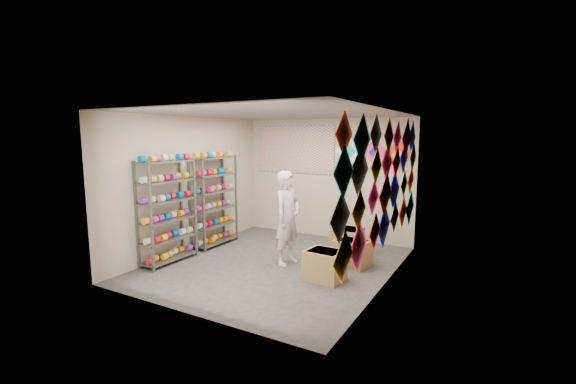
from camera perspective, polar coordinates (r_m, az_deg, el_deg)
The scene contains 12 objects.
ground at distance 7.15m, azimuth -1.91°, elevation -10.62°, with size 4.50×4.50×0.00m, color #2E2B28.
room_walls at distance 6.79m, azimuth -1.98°, elevation 2.62°, with size 4.50×4.50×4.50m.
shelf_rack_front at distance 7.36m, azimuth -17.44°, elevation -2.79°, with size 0.40×1.10×1.90m, color #4C5147.
shelf_rack_back at distance 8.28m, azimuth -10.89°, elevation -1.34°, with size 0.40×1.10×1.90m, color #4C5147.
string_spools at distance 7.79m, azimuth -13.99°, elevation -1.33°, with size 0.12×2.36×0.12m.
kite_wall_display at distance 6.03m, azimuth 14.40°, elevation 1.46°, with size 0.06×4.23×2.04m.
back_wall_kites at distance 8.39m, azimuth 12.34°, elevation 5.67°, with size 1.70×0.02×0.71m.
poster at distance 9.10m, azimuth 1.03°, elevation 6.32°, with size 2.00×0.01×1.10m, color #634596.
shopkeeper at distance 6.95m, azimuth -0.05°, elevation -3.87°, with size 0.47×0.66×1.70m, color beige.
carton_a at distance 6.36m, azimuth 5.47°, elevation -10.74°, with size 0.59×0.49×0.49m, color olive.
carton_b at distance 7.08m, azimuth 9.49°, elevation -8.91°, with size 0.57×0.47×0.47m, color olive.
carton_c at distance 7.70m, azimuth 8.71°, elevation -7.27°, with size 0.54×0.60×0.52m, color olive.
Camera 1 is at (3.52, -5.77, 2.32)m, focal length 24.00 mm.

